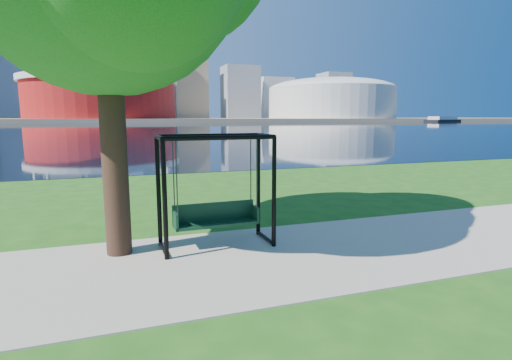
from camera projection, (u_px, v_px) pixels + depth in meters
name	position (u px, v px, depth m)	size (l,w,h in m)	color
ground	(251.00, 251.00, 8.28)	(900.00, 900.00, 0.00)	#1E5114
path	(259.00, 258.00, 7.81)	(120.00, 4.00, 0.03)	#9E937F
river	(128.00, 128.00, 103.53)	(900.00, 180.00, 0.02)	black
far_bank	(121.00, 120.00, 293.87)	(900.00, 228.00, 2.00)	#937F60
stadium	(102.00, 96.00, 222.29)	(83.00, 83.00, 32.00)	maroon
arena	(331.00, 97.00, 268.73)	(84.00, 84.00, 26.56)	beige
skyline	(112.00, 73.00, 299.56)	(392.00, 66.00, 96.50)	gray
swing	(216.00, 193.00, 8.40)	(2.37, 1.08, 2.40)	black
barge	(443.00, 119.00, 238.39)	(32.39, 19.80, 3.16)	black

